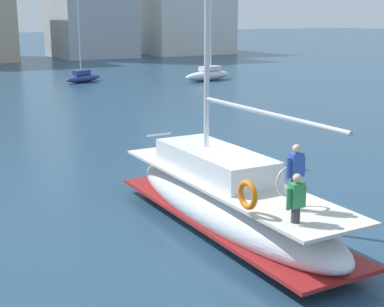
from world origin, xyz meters
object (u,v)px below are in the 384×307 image
at_px(main_sailboat, 226,198).
at_px(mooring_buoy, 295,165).
at_px(moored_catamaran, 208,74).
at_px(moored_sloop_near, 83,77).

relative_size(main_sailboat, mooring_buoy, 15.45).
height_order(main_sailboat, moored_catamaran, main_sailboat).
height_order(moored_catamaran, mooring_buoy, moored_catamaran).
relative_size(moored_sloop_near, mooring_buoy, 8.03).
height_order(moored_sloop_near, moored_catamaran, moored_catamaran).
relative_size(main_sailboat, moored_sloop_near, 1.92).
bearing_deg(mooring_buoy, moored_sloop_near, 84.51).
xyz_separation_m(moored_sloop_near, moored_catamaran, (10.60, -4.55, 0.10)).
bearing_deg(moored_catamaran, mooring_buoy, -115.67).
bearing_deg(moored_catamaran, main_sailboat, -121.10).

